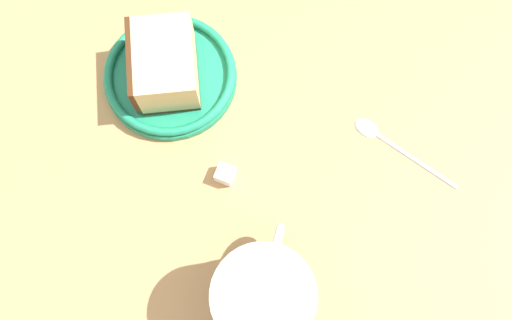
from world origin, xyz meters
The scene contains 6 objects.
ground_plane centered at (0.00, 0.00, -1.04)cm, with size 121.63×121.63×2.07cm, color tan.
small_plate centered at (-10.11, -5.74, 1.02)cm, with size 15.46×15.46×2.05cm.
cake_slice centered at (-10.01, -5.99, 3.96)cm, with size 11.36×10.19×5.74cm.
tea_mug centered at (10.80, 11.76, 4.82)cm, with size 12.33×9.73×10.19cm.
teaspoon centered at (-10.13, 19.94, 0.35)cm, with size 5.60×13.10×0.80cm.
sugar_cube centered at (-0.73, 3.99, 0.96)cm, with size 1.92×1.92×1.92cm, color white.
Camera 1 is at (12.88, 11.69, 59.56)cm, focal length 38.59 mm.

